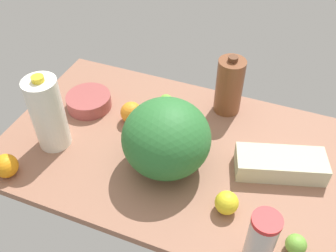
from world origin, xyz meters
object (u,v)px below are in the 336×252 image
object	(u,v)px
chocolate_milk_jug	(229,86)
lime_by_jug	(166,101)
orange_beside_bowl	(131,112)
milk_jug	(48,114)
egg_carton	(280,164)
lime_far_back	(296,244)
mixing_bowl	(89,101)
tumbler_cup	(261,239)
watermelon	(166,138)
orange_near_front	(6,166)
lemon_loose	(227,203)

from	to	relation	value
chocolate_milk_jug	lime_by_jug	size ratio (longest dim) A/B	4.24
chocolate_milk_jug	orange_beside_bowl	world-z (taller)	chocolate_milk_jug
milk_jug	egg_carton	size ratio (longest dim) A/B	0.99
lime_by_jug	lime_far_back	bearing A→B (deg)	-38.37
chocolate_milk_jug	egg_carton	bearing A→B (deg)	-45.28
mixing_bowl	egg_carton	xyz separation A→B (cm)	(76.48, -6.33, 0.77)
tumbler_cup	orange_beside_bowl	world-z (taller)	tumbler_cup
lime_far_back	lime_by_jug	size ratio (longest dim) A/B	1.02
egg_carton	orange_beside_bowl	bearing A→B (deg)	158.25
watermelon	lime_far_back	world-z (taller)	watermelon
mixing_bowl	tumbler_cup	bearing A→B (deg)	-27.74
watermelon	lime_by_jug	distance (cm)	31.83
mixing_bowl	orange_near_front	distance (cm)	41.18
lemon_loose	mixing_bowl	bearing A→B (deg)	156.45
chocolate_milk_jug	lemon_loose	xyz separation A→B (cm)	(12.19, -46.54, -7.78)
milk_jug	chocolate_milk_jug	distance (cm)	66.94
watermelon	lime_far_back	size ratio (longest dim) A/B	4.91
orange_beside_bowl	lime_by_jug	world-z (taller)	orange_beside_bowl
chocolate_milk_jug	lime_by_jug	distance (cm)	25.63
lime_by_jug	orange_near_front	size ratio (longest dim) A/B	0.72
lime_far_back	lime_by_jug	bearing A→B (deg)	141.63
chocolate_milk_jug	lemon_loose	bearing A→B (deg)	-75.33
egg_carton	chocolate_milk_jug	world-z (taller)	chocolate_milk_jug
egg_carton	lime_by_jug	distance (cm)	50.71
chocolate_milk_jug	orange_near_front	distance (cm)	84.05
orange_beside_bowl	milk_jug	bearing A→B (deg)	-135.42
milk_jug	lime_far_back	world-z (taller)	milk_jug
milk_jug	orange_near_front	world-z (taller)	milk_jug
tumbler_cup	orange_near_front	world-z (taller)	tumbler_cup
watermelon	chocolate_milk_jug	xyz separation A→B (cm)	(11.59, 35.90, -1.18)
mixing_bowl	egg_carton	distance (cm)	76.74
tumbler_cup	lime_far_back	bearing A→B (deg)	32.02
watermelon	egg_carton	xyz separation A→B (cm)	(36.38, 10.87, -9.08)
watermelon	orange_near_front	bearing A→B (deg)	-153.97
tumbler_cup	egg_carton	bearing A→B (deg)	88.67
egg_carton	lime_by_jug	size ratio (longest dim) A/B	5.09
milk_jug	orange_near_front	bearing A→B (deg)	-108.52
lemon_loose	watermelon	bearing A→B (deg)	155.90
egg_carton	mixing_bowl	bearing A→B (deg)	158.41
milk_jug	lime_by_jug	world-z (taller)	milk_jug
watermelon	tumbler_cup	distance (cm)	42.30
chocolate_milk_jug	orange_beside_bowl	xyz separation A→B (cm)	(-32.17, -20.17, -7.26)
chocolate_milk_jug	orange_near_front	size ratio (longest dim) A/B	3.05
milk_jug	lime_by_jug	xyz separation A→B (cm)	(30.18, 32.98, -10.92)
lemon_loose	orange_near_front	size ratio (longest dim) A/B	0.91
tumbler_cup	egg_carton	size ratio (longest dim) A/B	0.64
lime_far_back	lime_by_jug	world-z (taller)	lime_far_back
egg_carton	orange_beside_bowl	size ratio (longest dim) A/B	3.52
tumbler_cup	lemon_loose	world-z (taller)	tumbler_cup
orange_beside_bowl	orange_near_front	bearing A→B (deg)	-124.75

